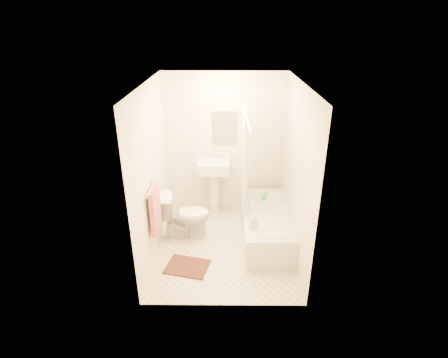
{
  "coord_description": "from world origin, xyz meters",
  "views": [
    {
      "loc": [
        0.04,
        -4.37,
        3.13
      ],
      "look_at": [
        0.0,
        0.25,
        1.0
      ],
      "focal_mm": 28.0,
      "sensor_mm": 36.0,
      "label": 1
    }
  ],
  "objects_px": {
    "bath_mat": "(187,267)",
    "soap_bottle": "(254,222)",
    "toilet": "(185,216)",
    "bathtub": "(266,225)",
    "sink": "(214,184)"
  },
  "relations": [
    {
      "from": "bath_mat",
      "to": "soap_bottle",
      "type": "height_order",
      "value": "soap_bottle"
    },
    {
      "from": "bath_mat",
      "to": "soap_bottle",
      "type": "distance_m",
      "value": 1.11
    },
    {
      "from": "soap_bottle",
      "to": "toilet",
      "type": "bearing_deg",
      "value": 155.12
    },
    {
      "from": "toilet",
      "to": "sink",
      "type": "height_order",
      "value": "sink"
    },
    {
      "from": "toilet",
      "to": "sink",
      "type": "bearing_deg",
      "value": -36.36
    },
    {
      "from": "sink",
      "to": "soap_bottle",
      "type": "distance_m",
      "value": 1.4
    },
    {
      "from": "toilet",
      "to": "soap_bottle",
      "type": "relative_size",
      "value": 3.65
    },
    {
      "from": "bathtub",
      "to": "soap_bottle",
      "type": "xyz_separation_m",
      "value": [
        -0.23,
        -0.44,
        0.33
      ]
    },
    {
      "from": "toilet",
      "to": "soap_bottle",
      "type": "xyz_separation_m",
      "value": [
        1.02,
        -0.47,
        0.19
      ]
    },
    {
      "from": "toilet",
      "to": "sink",
      "type": "relative_size",
      "value": 0.71
    },
    {
      "from": "sink",
      "to": "bathtub",
      "type": "distance_m",
      "value": 1.2
    },
    {
      "from": "bathtub",
      "to": "soap_bottle",
      "type": "distance_m",
      "value": 0.6
    },
    {
      "from": "bathtub",
      "to": "bath_mat",
      "type": "relative_size",
      "value": 2.82
    },
    {
      "from": "soap_bottle",
      "to": "bathtub",
      "type": "bearing_deg",
      "value": 62.94
    },
    {
      "from": "toilet",
      "to": "bathtub",
      "type": "height_order",
      "value": "toilet"
    }
  ]
}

